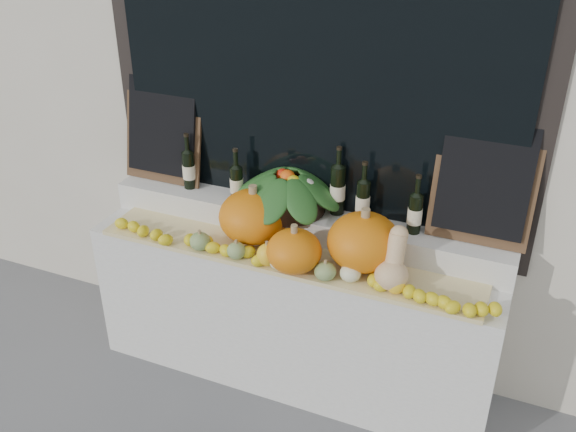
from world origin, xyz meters
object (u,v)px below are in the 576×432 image
Objects in this scene: butternut_squash at (393,265)px; wine_bottle_tall at (338,189)px; pumpkin_left at (254,216)px; produce_bowl at (287,190)px; pumpkin_right at (364,242)px.

butternut_squash is 0.58m from wine_bottle_tall.
pumpkin_left is 0.48m from wine_bottle_tall.
butternut_squash is (0.81, -0.14, -0.02)m from pumpkin_left.
butternut_squash is 0.46× the size of produce_bowl.
pumpkin_left is at bearing 177.29° from pumpkin_right.
wine_bottle_tall is at bearing 131.80° from pumpkin_right.
pumpkin_left is 0.59× the size of produce_bowl.
produce_bowl reaches higher than butternut_squash.
pumpkin_right reaches higher than pumpkin_left.
butternut_squash is at bearing -41.51° from wine_bottle_tall.
produce_bowl is (-0.50, 0.20, 0.10)m from pumpkin_right.
produce_bowl is at bearing 52.85° from pumpkin_left.
pumpkin_right is at bearing -48.20° from wine_bottle_tall.
butternut_squash is 0.76m from produce_bowl.
pumpkin_left is 0.24m from produce_bowl.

